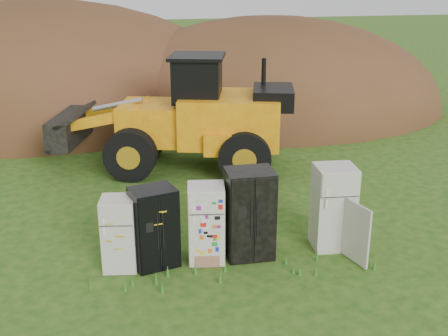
# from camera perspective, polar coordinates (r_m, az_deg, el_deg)

# --- Properties ---
(ground) EXTENTS (120.00, 120.00, 0.00)m
(ground) POSITION_cam_1_polar(r_m,az_deg,el_deg) (12.34, 0.71, -8.92)
(ground) COLOR #1C4913
(ground) RESTS_ON ground
(fridge_leftmost) EXTENTS (0.78, 0.76, 1.56)m
(fridge_leftmost) POSITION_cam_1_polar(r_m,az_deg,el_deg) (11.75, -10.58, -6.57)
(fridge_leftmost) COLOR silver
(fridge_leftmost) RESTS_ON ground
(fridge_black_side) EXTENTS (1.04, 0.91, 1.71)m
(fridge_black_side) POSITION_cam_1_polar(r_m,az_deg,el_deg) (11.73, -7.12, -6.00)
(fridge_black_side) COLOR black
(fridge_black_side) RESTS_ON ground
(fridge_sticker) EXTENTS (0.85, 0.80, 1.69)m
(fridge_sticker) POSITION_cam_1_polar(r_m,az_deg,el_deg) (11.84, -1.81, -5.64)
(fridge_sticker) COLOR white
(fridge_sticker) RESTS_ON ground
(fridge_dark_mid) EXTENTS (1.01, 0.83, 1.95)m
(fridge_dark_mid) POSITION_cam_1_polar(r_m,az_deg,el_deg) (11.98, 2.59, -4.65)
(fridge_dark_mid) COLOR black
(fridge_dark_mid) RESTS_ON ground
(fridge_open_door) EXTENTS (0.92, 0.86, 1.89)m
(fridge_open_door) POSITION_cam_1_polar(r_m,az_deg,el_deg) (12.59, 11.04, -3.92)
(fridge_open_door) COLOR silver
(fridge_open_door) RESTS_ON ground
(wheel_loader) EXTENTS (7.78, 4.78, 3.51)m
(wheel_loader) POSITION_cam_1_polar(r_m,az_deg,el_deg) (17.20, -5.60, 5.61)
(wheel_loader) COLOR #FFA410
(wheel_loader) RESTS_ON ground
(dirt_mound_right) EXTENTS (15.73, 11.53, 8.06)m
(dirt_mound_right) POSITION_cam_1_polar(r_m,az_deg,el_deg) (25.12, 4.38, 6.00)
(dirt_mound_right) COLOR #492E17
(dirt_mound_right) RESTS_ON ground
(dirt_mound_left) EXTENTS (18.32, 13.74, 9.45)m
(dirt_mound_left) POSITION_cam_1_polar(r_m,az_deg,el_deg) (26.14, -17.72, 5.66)
(dirt_mound_left) COLOR #492E17
(dirt_mound_left) RESTS_ON ground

